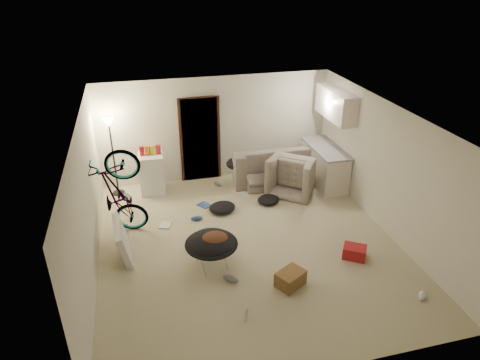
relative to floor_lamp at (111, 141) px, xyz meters
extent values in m
cube|color=#BFB793|center=(2.40, -2.65, -1.32)|extent=(5.50, 6.00, 0.02)
cube|color=white|center=(2.40, -2.65, 1.20)|extent=(5.50, 6.00, 0.02)
cube|color=silver|center=(2.40, 0.36, -0.06)|extent=(5.50, 0.02, 2.50)
cube|color=silver|center=(2.40, -5.66, -0.06)|extent=(5.50, 0.02, 2.50)
cube|color=silver|center=(-0.36, -2.65, -0.06)|extent=(0.02, 6.00, 2.50)
cube|color=silver|center=(5.16, -2.65, -0.06)|extent=(0.02, 6.00, 2.50)
cube|color=black|center=(2.00, 0.32, -0.29)|extent=(0.85, 0.10, 2.04)
cube|color=#321A11|center=(2.00, 0.29, -0.29)|extent=(0.97, 0.04, 2.10)
cylinder|color=black|center=(0.00, 0.00, -1.29)|extent=(0.28, 0.28, 0.03)
cylinder|color=black|center=(0.00, 0.00, -0.46)|extent=(0.04, 0.04, 1.70)
cone|color=#FFE0A5|center=(0.00, 0.00, 0.41)|extent=(0.24, 0.24, 0.18)
cube|color=#F0E3D1|center=(4.83, -0.65, -0.87)|extent=(0.60, 1.50, 0.88)
cube|color=gray|center=(4.83, -0.65, -0.41)|extent=(0.64, 1.54, 0.04)
cube|color=#F0E3D1|center=(4.96, -0.65, 0.64)|extent=(0.38, 1.40, 0.65)
imported|color=#39403A|center=(3.75, -0.20, -0.99)|extent=(2.20, 0.89, 0.64)
imported|color=#39403A|center=(4.03, -0.79, -0.98)|extent=(1.35, 1.33, 0.66)
imported|color=black|center=(0.10, -1.72, -0.81)|extent=(2.00, 1.12, 1.09)
imported|color=#A5181C|center=(1.83, -4.57, -1.30)|extent=(0.27, 0.24, 0.02)
cube|color=white|center=(0.80, -0.10, -0.84)|extent=(0.57, 0.57, 0.93)
cube|color=#A5181C|center=(0.63, -0.10, -0.31)|extent=(0.11, 0.08, 0.30)
cube|color=#C46518|center=(0.75, -0.10, -0.31)|extent=(0.12, 0.10, 0.30)
cube|color=yellow|center=(0.87, -0.10, -0.31)|extent=(0.12, 0.10, 0.30)
cube|color=#A5181C|center=(0.99, -0.10, -0.31)|extent=(0.11, 0.08, 0.30)
cylinder|color=silver|center=(1.60, -3.15, -1.09)|extent=(0.61, 0.61, 0.43)
ellipsoid|color=black|center=(1.60, -3.15, -0.83)|extent=(0.85, 0.85, 0.36)
torus|color=black|center=(1.60, -3.15, -0.83)|extent=(0.92, 0.92, 0.07)
ellipsoid|color=#4D2C1A|center=(1.65, -3.18, -0.72)|extent=(0.49, 0.41, 0.22)
ellipsoid|color=black|center=(2.80, -0.20, -0.77)|extent=(0.57, 0.47, 0.28)
cube|color=silver|center=(0.10, -2.43, -0.99)|extent=(0.32, 0.99, 0.65)
cube|color=brown|center=(2.76, -3.96, -1.18)|extent=(0.56, 0.51, 0.26)
cube|color=#A5181C|center=(4.15, -3.54, -1.19)|extent=(0.50, 0.47, 0.23)
cylinder|color=white|center=(1.83, -2.78, -1.22)|extent=(0.17, 0.17, 0.17)
cone|color=white|center=(1.83, -2.78, -1.11)|extent=(0.09, 0.09, 0.07)
cube|color=beige|center=(2.86, -0.59, -1.30)|extent=(0.62, 0.64, 0.01)
cube|color=#2A4D99|center=(1.83, -1.04, -1.29)|extent=(0.32, 0.34, 0.03)
cube|color=silver|center=(0.92, -1.64, -1.29)|extent=(0.28, 0.32, 0.03)
ellipsoid|color=#2A4D99|center=(1.57, -1.60, -1.26)|extent=(0.26, 0.13, 0.09)
ellipsoid|color=slate|center=(2.31, -0.19, -1.26)|extent=(0.20, 0.25, 0.09)
ellipsoid|color=slate|center=(1.83, -3.63, -1.25)|extent=(0.30, 0.28, 0.11)
ellipsoid|color=white|center=(4.70, -4.76, -1.26)|extent=(0.23, 0.24, 0.09)
ellipsoid|color=black|center=(2.16, -1.38, -1.21)|extent=(0.69, 0.63, 0.19)
ellipsoid|color=black|center=(3.24, -1.27, -1.23)|extent=(0.63, 0.59, 0.15)
camera|label=1|loc=(0.60, -9.12, 3.47)|focal=32.00mm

